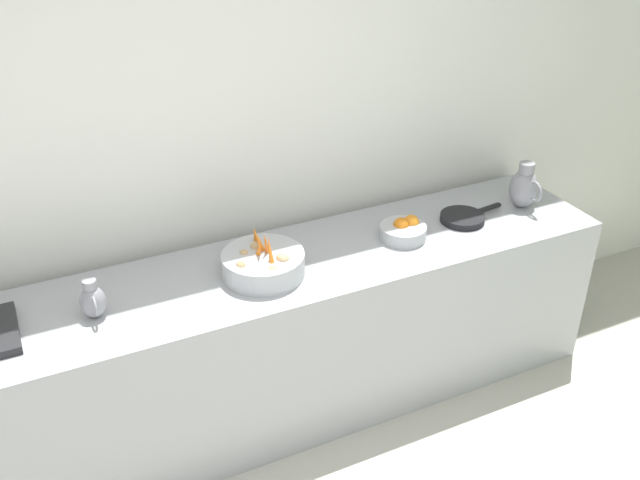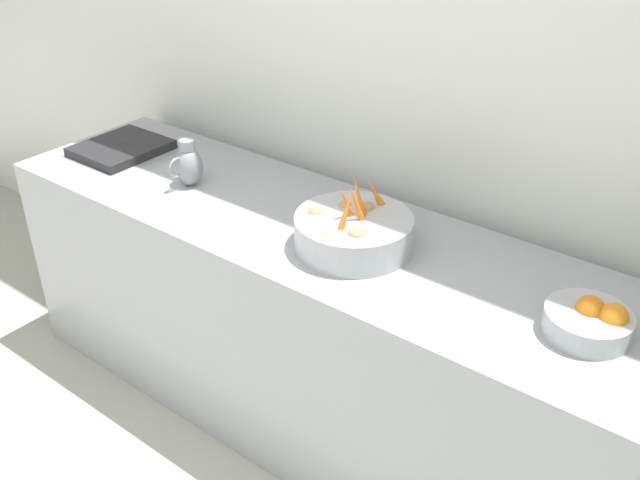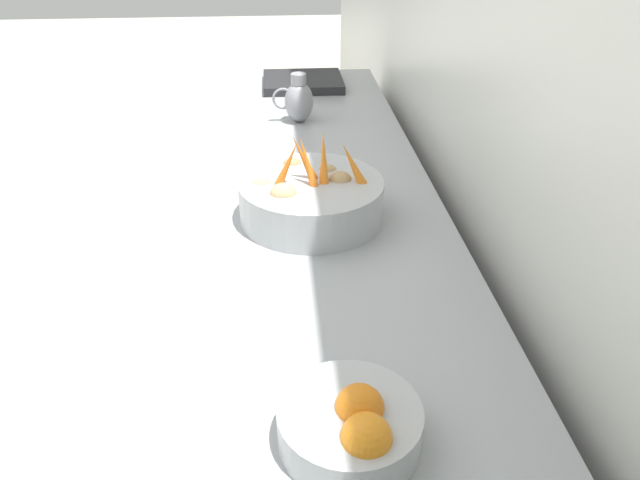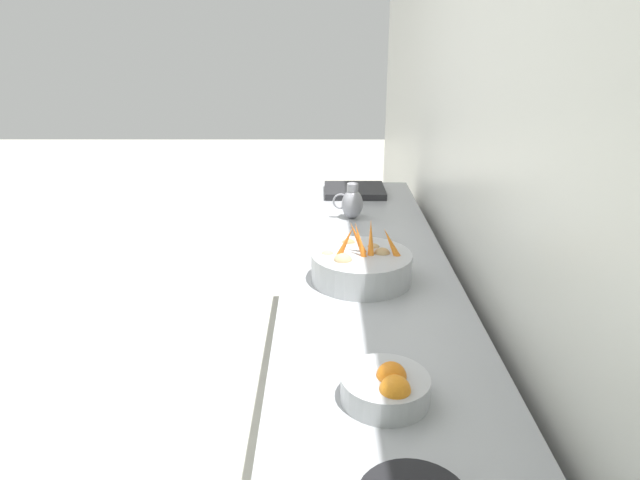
# 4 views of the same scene
# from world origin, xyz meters

# --- Properties ---
(prep_counter) EXTENTS (0.67, 3.20, 0.86)m
(prep_counter) POSITION_xyz_m (-1.50, 0.26, 0.43)
(prep_counter) COLOR #9EA0A5
(prep_counter) RESTS_ON ground_plane
(vegetable_colander) EXTENTS (0.38, 0.38, 0.24)m
(vegetable_colander) POSITION_xyz_m (-1.47, 0.11, 0.92)
(vegetable_colander) COLOR #ADAFB5
(vegetable_colander) RESTS_ON prep_counter
(orange_bowl) EXTENTS (0.23, 0.23, 0.11)m
(orange_bowl) POSITION_xyz_m (-1.49, 0.86, 0.90)
(orange_bowl) COLOR #ADAFB5
(orange_bowl) RESTS_ON prep_counter
(metal_pitcher_short) EXTENTS (0.15, 0.11, 0.18)m
(metal_pitcher_short) POSITION_xyz_m (-1.47, -0.64, 0.94)
(metal_pitcher_short) COLOR gray
(metal_pitcher_short) RESTS_ON prep_counter
(counter_sink_basin) EXTENTS (0.34, 0.30, 0.04)m
(counter_sink_basin) POSITION_xyz_m (-1.51, -1.09, 0.88)
(counter_sink_basin) COLOR #232326
(counter_sink_basin) RESTS_ON prep_counter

